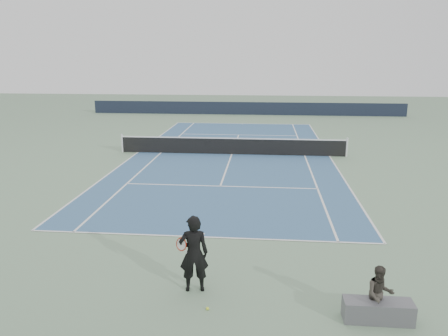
# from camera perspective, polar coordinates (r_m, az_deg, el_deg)

# --- Properties ---
(ground) EXTENTS (80.00, 80.00, 0.00)m
(ground) POSITION_cam_1_polar(r_m,az_deg,el_deg) (24.90, 1.02, 1.79)
(ground) COLOR gray
(court_surface) EXTENTS (10.97, 23.77, 0.01)m
(court_surface) POSITION_cam_1_polar(r_m,az_deg,el_deg) (24.90, 1.02, 1.81)
(court_surface) COLOR #385E86
(court_surface) RESTS_ON ground
(tennis_net) EXTENTS (12.90, 0.10, 1.07)m
(tennis_net) POSITION_cam_1_polar(r_m,az_deg,el_deg) (24.80, 1.03, 2.93)
(tennis_net) COLOR silver
(tennis_net) RESTS_ON ground
(windscreen_far) EXTENTS (30.00, 0.25, 1.20)m
(windscreen_far) POSITION_cam_1_polar(r_m,az_deg,el_deg) (42.44, 2.90, 7.79)
(windscreen_far) COLOR black
(windscreen_far) RESTS_ON ground
(tennis_player) EXTENTS (0.84, 0.62, 1.88)m
(tennis_player) POSITION_cam_1_polar(r_m,az_deg,el_deg) (10.39, -3.98, -11.07)
(tennis_player) COLOR black
(tennis_player) RESTS_ON ground
(tennis_ball) EXTENTS (0.07, 0.07, 0.07)m
(tennis_ball) POSITION_cam_1_polar(r_m,az_deg,el_deg) (10.05, -2.18, -17.87)
(tennis_ball) COLOR yellow
(tennis_ball) RESTS_ON ground
(spectator_bench) EXTENTS (1.45, 0.53, 1.23)m
(spectator_bench) POSITION_cam_1_polar(r_m,az_deg,el_deg) (10.03, 19.55, -16.16)
(spectator_bench) COLOR #56565B
(spectator_bench) RESTS_ON ground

